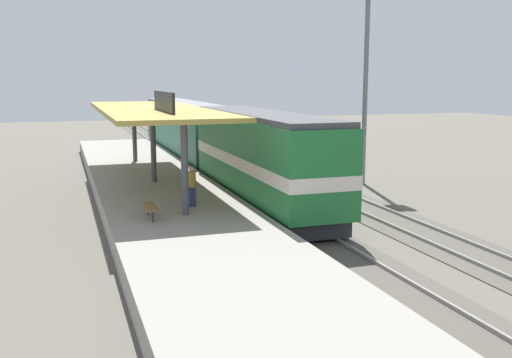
{
  "coord_description": "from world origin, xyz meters",
  "views": [
    {
      "loc": [
        -9.08,
        -30.16,
        6.18
      ],
      "look_at": [
        -1.38,
        -7.09,
        2.0
      ],
      "focal_mm": 41.14,
      "sensor_mm": 36.0,
      "label": 1
    }
  ],
  "objects_px": {
    "light_mast": "(367,39)",
    "person_waiting": "(192,184)",
    "platform_bench": "(150,207)",
    "locomotive": "(262,158)",
    "passenger_carriage_single": "(186,130)"
  },
  "relations": [
    {
      "from": "locomotive",
      "to": "passenger_carriage_single",
      "type": "height_order",
      "value": "locomotive"
    },
    {
      "from": "locomotive",
      "to": "person_waiting",
      "type": "bearing_deg",
      "value": -145.91
    },
    {
      "from": "platform_bench",
      "to": "locomotive",
      "type": "xyz_separation_m",
      "value": [
        6.0,
        4.28,
        1.07
      ]
    },
    {
      "from": "locomotive",
      "to": "passenger_carriage_single",
      "type": "xyz_separation_m",
      "value": [
        0.0,
        18.0,
        -0.1
      ]
    },
    {
      "from": "passenger_carriage_single",
      "to": "person_waiting",
      "type": "bearing_deg",
      "value": -101.01
    },
    {
      "from": "passenger_carriage_single",
      "to": "person_waiting",
      "type": "relative_size",
      "value": 11.7
    },
    {
      "from": "platform_bench",
      "to": "light_mast",
      "type": "xyz_separation_m",
      "value": [
        13.8,
        8.55,
        7.05
      ]
    },
    {
      "from": "passenger_carriage_single",
      "to": "light_mast",
      "type": "xyz_separation_m",
      "value": [
        7.8,
        -13.72,
        6.08
      ]
    },
    {
      "from": "passenger_carriage_single",
      "to": "light_mast",
      "type": "relative_size",
      "value": 1.71
    },
    {
      "from": "passenger_carriage_single",
      "to": "light_mast",
      "type": "height_order",
      "value": "light_mast"
    },
    {
      "from": "platform_bench",
      "to": "person_waiting",
      "type": "height_order",
      "value": "person_waiting"
    },
    {
      "from": "locomotive",
      "to": "light_mast",
      "type": "height_order",
      "value": "light_mast"
    },
    {
      "from": "light_mast",
      "to": "person_waiting",
      "type": "distance_m",
      "value": 15.23
    },
    {
      "from": "locomotive",
      "to": "person_waiting",
      "type": "distance_m",
      "value": 4.9
    },
    {
      "from": "passenger_carriage_single",
      "to": "platform_bench",
      "type": "bearing_deg",
      "value": -105.08
    }
  ]
}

